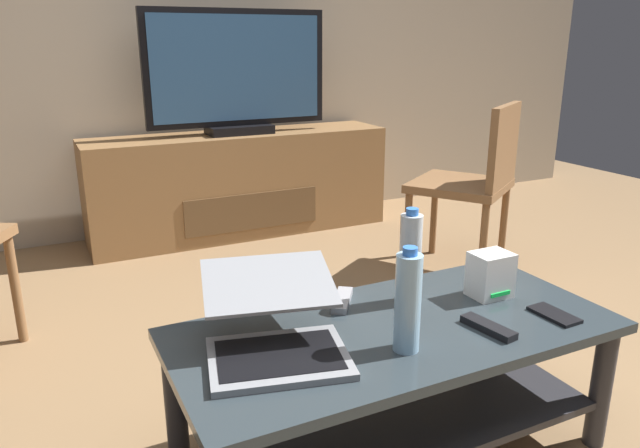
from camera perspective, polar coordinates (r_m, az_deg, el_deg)
The scene contains 12 objects.
ground_plane at distance 1.91m, azimuth 7.01°, elevation -19.94°, with size 7.68×7.68×0.00m, color olive.
coffee_table at distance 1.73m, azimuth 7.04°, elevation -13.28°, with size 1.22×0.56×0.40m.
media_cabinet at distance 3.70m, azimuth -7.56°, elevation 3.81°, with size 1.81×0.41×0.62m.
television at distance 3.58m, azimuth -7.85°, elevation 13.84°, with size 1.07×0.20×0.70m.
dining_chair at distance 3.05m, azimuth 14.53°, elevation 4.23°, with size 0.61×0.61×0.86m.
laptop at distance 1.52m, azimuth -4.37°, elevation -9.65°, with size 0.42×0.48×0.18m.
router_box at distance 1.88m, azimuth 15.87°, elevation -4.65°, with size 0.12×0.10×0.14m.
water_bottle_near at distance 1.77m, azimuth 8.55°, elevation -3.23°, with size 0.06×0.06×0.29m.
water_bottle_far at distance 1.50m, azimuth 8.33°, elevation -7.35°, with size 0.07×0.07×0.27m.
cell_phone at distance 1.83m, azimuth 21.34°, elevation -8.02°, with size 0.07×0.14×0.01m, color black.
tv_remote at distance 1.69m, azimuth 15.68°, elevation -9.41°, with size 0.04×0.16×0.02m, color black.
soundbar_remote at distance 1.79m, azimuth 2.13°, elevation -7.24°, with size 0.04×0.16×0.02m, color #99999E.
Camera 1 is at (-0.87, -1.26, 1.15)m, focal length 33.71 mm.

